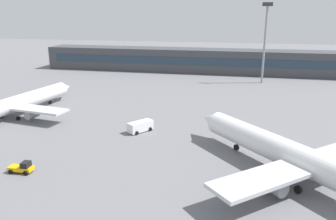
{
  "coord_description": "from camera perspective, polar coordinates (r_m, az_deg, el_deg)",
  "views": [
    {
      "loc": [
        7.35,
        -27.11,
        23.06
      ],
      "look_at": [
        -7.38,
        40.0,
        3.0
      ],
      "focal_mm": 36.14,
      "sensor_mm": 36.0,
      "label": 1
    }
  ],
  "objects": [
    {
      "name": "ground_plane",
      "position": [
        71.34,
        5.8,
        -2.67
      ],
      "size": [
        400.0,
        400.0,
        0.0
      ],
      "primitive_type": "plane",
      "color": "slate"
    },
    {
      "name": "terminal_building",
      "position": [
        134.22,
        9.21,
        8.12
      ],
      "size": [
        142.17,
        12.13,
        9.0
      ],
      "color": "#3F4247",
      "rests_on": "ground_plane"
    },
    {
      "name": "airplane_near",
      "position": [
        50.83,
        21.26,
        -7.68
      ],
      "size": [
        33.3,
        35.26,
        11.09
      ],
      "color": "white",
      "rests_on": "ground_plane"
    },
    {
      "name": "airplane_mid",
      "position": [
        83.76,
        -24.33,
        0.96
      ],
      "size": [
        28.07,
        39.93,
        9.89
      ],
      "color": "white",
      "rests_on": "ground_plane"
    },
    {
      "name": "baggage_tug_yellow",
      "position": [
        55.28,
        -23.38,
        -8.9
      ],
      "size": [
        3.66,
        1.94,
        1.75
      ],
      "color": "#F2B20C",
      "rests_on": "ground_plane"
    },
    {
      "name": "service_van_white",
      "position": [
        67.51,
        -4.68,
        -2.75
      ],
      "size": [
        4.65,
        5.4,
        2.08
      ],
      "color": "white",
      "rests_on": "ground_plane"
    },
    {
      "name": "floodlight_tower_west",
      "position": [
        116.37,
        16.06,
        11.67
      ],
      "size": [
        3.2,
        0.8,
        25.89
      ],
      "color": "gray",
      "rests_on": "ground_plane"
    }
  ]
}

